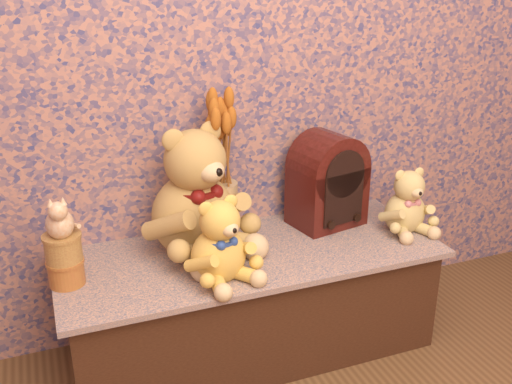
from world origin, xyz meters
TOP-DOWN VIEW (x-y plane):
  - display_shelf at (0.00, 1.24)m, footprint 1.34×0.53m
  - teddy_large at (-0.18, 1.34)m, footprint 0.52×0.57m
  - teddy_medium at (-0.16, 1.11)m, footprint 0.30×0.33m
  - teddy_small at (0.60, 1.20)m, footprint 0.21×0.25m
  - cathedral_radio at (0.35, 1.36)m, footprint 0.29×0.24m
  - ceramic_vase at (-0.06, 1.39)m, footprint 0.14×0.14m
  - dried_stalks at (-0.06, 1.39)m, footprint 0.27×0.27m
  - biscuit_tin_lower at (-0.62, 1.24)m, footprint 0.15×0.15m
  - biscuit_tin_upper at (-0.62, 1.24)m, footprint 0.14×0.14m
  - cat_figurine at (-0.62, 1.24)m, footprint 0.10×0.12m

SIDE VIEW (x-z plane):
  - display_shelf at x=0.00m, z-range 0.00..0.40m
  - biscuit_tin_lower at x=-0.62m, z-range 0.40..0.49m
  - ceramic_vase at x=-0.06m, z-range 0.40..0.61m
  - biscuit_tin_upper at x=-0.62m, z-range 0.49..0.57m
  - teddy_small at x=0.60m, z-range 0.40..0.67m
  - teddy_medium at x=-0.16m, z-range 0.40..0.70m
  - cathedral_radio at x=0.35m, z-range 0.40..0.77m
  - cat_figurine at x=-0.62m, z-range 0.57..0.71m
  - teddy_large at x=-0.18m, z-range 0.40..0.89m
  - dried_stalks at x=-0.06m, z-range 0.61..1.06m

